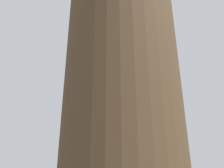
# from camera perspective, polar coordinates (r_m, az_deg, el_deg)

# --- Properties ---
(signal_mast_assembly) EXTENTS (0.97, 4.79, 6.03)m
(signal_mast_assembly) POSITION_cam_1_polar(r_m,az_deg,el_deg) (8.34, -0.59, -4.79)
(signal_mast_assembly) COLOR gray
(signal_mast_assembly) RESTS_ON ground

